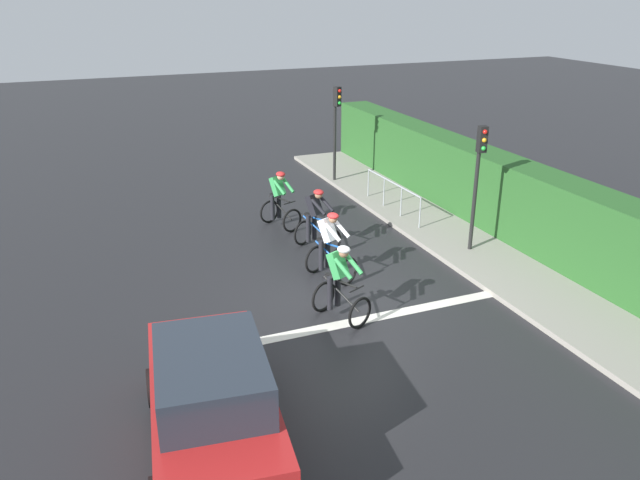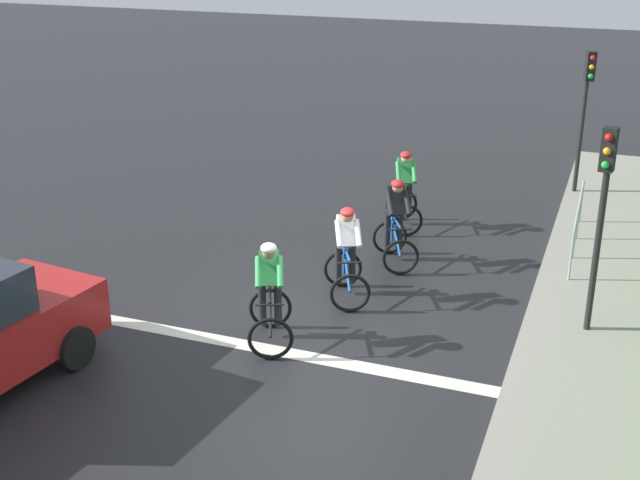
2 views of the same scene
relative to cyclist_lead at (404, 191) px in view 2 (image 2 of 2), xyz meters
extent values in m
plane|color=black|center=(-0.11, -4.94, -0.80)|extent=(80.00, 80.00, 0.00)
cube|color=gray|center=(4.39, -2.94, -0.74)|extent=(2.80, 19.98, 0.12)
cube|color=silver|center=(-0.11, -5.82, -0.79)|extent=(7.00, 0.30, 0.01)
torus|color=black|center=(0.19, -0.51, -0.46)|extent=(0.66, 0.30, 0.68)
torus|color=black|center=(-0.17, 0.44, -0.46)|extent=(0.66, 0.30, 0.68)
cylinder|color=black|center=(0.01, -0.04, -0.21)|extent=(0.39, 0.94, 0.51)
cylinder|color=black|center=(-0.09, 0.25, -0.18)|extent=(0.04, 0.04, 0.55)
cylinder|color=black|center=(0.03, -0.08, 0.07)|extent=(0.29, 0.68, 0.04)
cube|color=black|center=(-0.09, 0.25, 0.11)|extent=(0.17, 0.24, 0.04)
cylinder|color=black|center=(0.16, -0.42, 0.04)|extent=(0.40, 0.18, 0.03)
cube|color=green|center=(-0.02, 0.06, 0.41)|extent=(0.43, 0.49, 0.57)
sphere|color=tan|center=(0.03, -0.08, 0.72)|extent=(0.20, 0.20, 0.20)
ellipsoid|color=red|center=(0.03, -0.08, 0.79)|extent=(0.32, 0.35, 0.14)
cylinder|color=black|center=(0.05, 0.20, -0.23)|extent=(0.12, 0.12, 0.74)
cylinder|color=black|center=(-0.17, 0.11, -0.23)|extent=(0.12, 0.12, 0.74)
cylinder|color=green|center=(0.23, -0.15, 0.47)|extent=(0.25, 0.48, 0.37)
cylinder|color=green|center=(-0.07, -0.27, 0.47)|extent=(0.25, 0.48, 0.37)
torus|color=black|center=(0.60, -2.42, -0.46)|extent=(0.63, 0.36, 0.68)
torus|color=black|center=(0.14, -1.51, -0.46)|extent=(0.63, 0.36, 0.68)
cylinder|color=#1E59B2|center=(0.37, -1.96, -0.21)|extent=(0.49, 0.90, 0.51)
cylinder|color=#1E59B2|center=(0.23, -1.69, -0.18)|extent=(0.04, 0.04, 0.55)
cylinder|color=#1E59B2|center=(0.40, -2.01, 0.07)|extent=(0.36, 0.66, 0.04)
cube|color=black|center=(0.23, -1.69, 0.11)|extent=(0.19, 0.24, 0.04)
cylinder|color=black|center=(0.56, -2.33, 0.04)|extent=(0.39, 0.22, 0.03)
cube|color=black|center=(0.33, -1.87, 0.41)|extent=(0.45, 0.50, 0.57)
sphere|color=#9E7051|center=(0.40, -2.01, 0.72)|extent=(0.20, 0.20, 0.20)
ellipsoid|color=red|center=(0.40, -2.01, 0.79)|extent=(0.34, 0.36, 0.14)
cylinder|color=black|center=(0.39, -1.73, -0.23)|extent=(0.12, 0.12, 0.74)
cylinder|color=black|center=(0.17, -1.84, -0.23)|extent=(0.12, 0.12, 0.74)
cylinder|color=black|center=(0.60, -2.05, 0.47)|extent=(0.30, 0.47, 0.37)
cylinder|color=black|center=(0.31, -2.20, 0.47)|extent=(0.30, 0.47, 0.37)
torus|color=black|center=(0.24, -4.18, -0.46)|extent=(0.64, 0.35, 0.68)
torus|color=black|center=(-0.21, -3.27, -0.46)|extent=(0.64, 0.35, 0.68)
cylinder|color=#1E59B2|center=(0.01, -3.73, -0.21)|extent=(0.47, 0.91, 0.51)
cylinder|color=#1E59B2|center=(-0.12, -3.45, -0.18)|extent=(0.04, 0.04, 0.55)
cylinder|color=#1E59B2|center=(0.04, -3.77, 0.07)|extent=(0.35, 0.66, 0.04)
cube|color=black|center=(-0.12, -3.45, 0.11)|extent=(0.19, 0.24, 0.04)
cylinder|color=black|center=(0.19, -4.09, 0.04)|extent=(0.39, 0.21, 0.03)
cube|color=white|center=(-0.03, -3.63, 0.41)|extent=(0.45, 0.50, 0.57)
sphere|color=#9E7051|center=(0.04, -3.77, 0.72)|extent=(0.20, 0.20, 0.20)
ellipsoid|color=red|center=(0.04, -3.77, 0.79)|extent=(0.34, 0.36, 0.14)
cylinder|color=black|center=(0.03, -3.49, -0.23)|extent=(0.12, 0.12, 0.74)
cylinder|color=black|center=(-0.18, -3.59, -0.23)|extent=(0.12, 0.12, 0.74)
cylinder|color=white|center=(0.24, -3.82, 0.47)|extent=(0.29, 0.47, 0.37)
cylinder|color=white|center=(-0.05, -3.96, 0.47)|extent=(0.29, 0.47, 0.37)
torus|color=black|center=(-0.35, -6.08, -0.46)|extent=(0.65, 0.33, 0.68)
torus|color=black|center=(-0.77, -5.15, -0.46)|extent=(0.65, 0.33, 0.68)
cylinder|color=black|center=(-0.56, -5.61, -0.21)|extent=(0.44, 0.92, 0.51)
cylinder|color=black|center=(-0.68, -5.33, -0.18)|extent=(0.04, 0.04, 0.55)
cylinder|color=black|center=(-0.54, -5.66, 0.07)|extent=(0.33, 0.67, 0.04)
cube|color=black|center=(-0.68, -5.33, 0.11)|extent=(0.18, 0.24, 0.04)
cylinder|color=black|center=(-0.40, -5.99, 0.04)|extent=(0.40, 0.20, 0.03)
cube|color=green|center=(-0.60, -5.52, 0.41)|extent=(0.44, 0.50, 0.57)
sphere|color=#9E7051|center=(-0.54, -5.66, 0.72)|extent=(0.20, 0.20, 0.20)
ellipsoid|color=silver|center=(-0.54, -5.66, 0.79)|extent=(0.33, 0.35, 0.14)
cylinder|color=black|center=(-0.53, -5.38, -0.23)|extent=(0.12, 0.12, 0.74)
cylinder|color=black|center=(-0.75, -5.48, -0.23)|extent=(0.12, 0.12, 0.74)
cylinder|color=green|center=(-0.34, -5.72, 0.47)|extent=(0.28, 0.47, 0.37)
cylinder|color=green|center=(-0.63, -5.85, 0.47)|extent=(0.28, 0.47, 0.37)
cylinder|color=black|center=(-2.90, -7.28, -0.48)|extent=(0.30, 0.66, 0.64)
cube|color=#EAEACC|center=(-4.15, -6.38, 0.00)|extent=(0.29, 0.11, 0.16)
cube|color=#EAEACC|center=(-3.14, -6.51, 0.00)|extent=(0.29, 0.11, 0.16)
cylinder|color=black|center=(3.95, -3.67, 0.55)|extent=(0.10, 0.10, 2.70)
cube|color=black|center=(3.93, -3.77, 2.22)|extent=(0.23, 0.23, 0.64)
sphere|color=red|center=(3.92, -3.87, 2.42)|extent=(0.11, 0.11, 0.11)
sphere|color=orange|center=(3.92, -3.87, 2.22)|extent=(0.11, 0.11, 0.11)
sphere|color=green|center=(3.92, -3.87, 2.02)|extent=(0.11, 0.11, 0.11)
cylinder|color=black|center=(3.18, 3.41, 0.55)|extent=(0.10, 0.10, 2.70)
cube|color=black|center=(3.22, 3.32, 2.22)|extent=(0.26, 0.26, 0.64)
sphere|color=red|center=(3.26, 3.22, 2.42)|extent=(0.11, 0.11, 0.11)
sphere|color=orange|center=(3.26, 3.22, 2.22)|extent=(0.11, 0.11, 0.11)
sphere|color=green|center=(3.26, 3.22, 2.02)|extent=(0.11, 0.11, 0.11)
cylinder|color=#999EA3|center=(3.49, -0.27, 0.20)|extent=(0.11, 3.14, 0.05)
cylinder|color=#999EA3|center=(3.52, -1.84, -0.30)|extent=(0.04, 0.04, 1.00)
cylinder|color=#999EA3|center=(3.50, -0.80, -0.30)|extent=(0.04, 0.04, 1.00)
cylinder|color=#999EA3|center=(3.48, 0.25, -0.30)|extent=(0.04, 0.04, 1.00)
cylinder|color=#999EA3|center=(3.46, 1.30, -0.30)|extent=(0.04, 0.04, 1.00)
camera|label=1|loc=(-5.29, -16.11, 5.64)|focal=35.27mm
camera|label=2|loc=(4.12, -15.93, 5.35)|focal=46.73mm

